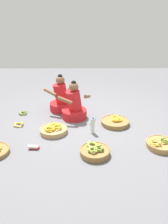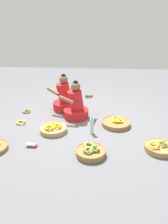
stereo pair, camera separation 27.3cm
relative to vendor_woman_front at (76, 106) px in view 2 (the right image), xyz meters
The scene contains 11 objects.
ground_plane 0.44m from the vendor_woman_front, 56.07° to the right, with size 10.00×10.00×0.00m, color slate.
vendor_woman_front is the anchor object (origin of this frame).
vendor_woman_behind 0.50m from the vendor_woman_front, 127.47° to the left, with size 0.73×0.53×0.83m.
banana_basket_near_vendor 0.76m from the vendor_woman_front, 119.44° to the right, with size 0.50×0.50×0.17m.
banana_basket_mid_right 1.85m from the vendor_woman_front, 37.97° to the right, with size 0.48×0.48×0.17m.
banana_basket_back_left 1.39m from the vendor_woman_front, 74.90° to the right, with size 0.47×0.47×0.17m.
banana_basket_back_center 0.90m from the vendor_woman_front, 20.75° to the right, with size 0.56×0.56×0.15m.
loose_bananas_front_right 1.16m from the vendor_woman_front, 161.58° to the right, with size 0.18×0.19×0.09m.
loose_bananas_near_bicycle 1.17m from the vendor_woman_front, behind, with size 0.20×0.20×0.08m.
water_bottle 0.76m from the vendor_woman_front, 61.72° to the right, with size 0.07×0.07×0.32m.
packet_carton_stack 1.34m from the vendor_woman_front, 117.70° to the right, with size 0.18×0.08×0.06m.
Camera 2 is at (0.25, -3.80, 1.96)m, focal length 34.52 mm.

